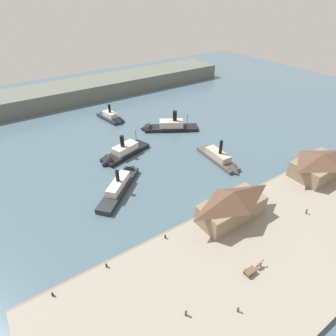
{
  "coord_description": "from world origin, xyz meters",
  "views": [
    {
      "loc": [
        -45.92,
        -46.35,
        54.64
      ],
      "look_at": [
        -1.25,
        19.66,
        2.0
      ],
      "focal_mm": 30.23,
      "sensor_mm": 36.0,
      "label": 1
    }
  ],
  "objects_px": {
    "mooring_post_center_west": "(107,266)",
    "ferry_mid_harbor": "(221,160)",
    "ferry_moored_east": "(120,154)",
    "pedestrian_walking_west": "(307,211)",
    "mooring_post_west": "(53,294)",
    "pedestrian_by_tram": "(238,309)",
    "mooring_post_east": "(165,237)",
    "horse_cart": "(254,269)",
    "ferry_approaching_west": "(113,118)",
    "ferry_shed_customs_shed": "(232,205)",
    "pedestrian_standing_center": "(186,313)",
    "ferry_departing_north": "(122,183)",
    "ferry_outer_harbor": "(164,127)",
    "ferry_shed_east_terminal": "(319,164)"
  },
  "relations": [
    {
      "from": "ferry_shed_east_terminal",
      "to": "mooring_post_east",
      "type": "bearing_deg",
      "value": 175.18
    },
    {
      "from": "ferry_shed_customs_shed",
      "to": "pedestrian_standing_center",
      "type": "relative_size",
      "value": 10.57
    },
    {
      "from": "ferry_shed_east_terminal",
      "to": "ferry_departing_north",
      "type": "relative_size",
      "value": 0.82
    },
    {
      "from": "ferry_shed_east_terminal",
      "to": "ferry_moored_east",
      "type": "height_order",
      "value": "ferry_shed_east_terminal"
    },
    {
      "from": "ferry_moored_east",
      "to": "ferry_approaching_west",
      "type": "xyz_separation_m",
      "value": [
        11.8,
        32.22,
        -0.19
      ]
    },
    {
      "from": "pedestrian_walking_west",
      "to": "ferry_departing_north",
      "type": "xyz_separation_m",
      "value": [
        -35.78,
        41.17,
        -0.59
      ]
    },
    {
      "from": "horse_cart",
      "to": "ferry_moored_east",
      "type": "relative_size",
      "value": 0.25
    },
    {
      "from": "pedestrian_by_tram",
      "to": "ferry_moored_east",
      "type": "height_order",
      "value": "ferry_moored_east"
    },
    {
      "from": "ferry_moored_east",
      "to": "ferry_mid_harbor",
      "type": "relative_size",
      "value": 1.03
    },
    {
      "from": "ferry_outer_harbor",
      "to": "ferry_mid_harbor",
      "type": "distance_m",
      "value": 34.6
    },
    {
      "from": "mooring_post_center_west",
      "to": "ferry_approaching_west",
      "type": "height_order",
      "value": "ferry_approaching_west"
    },
    {
      "from": "mooring_post_west",
      "to": "ferry_departing_north",
      "type": "distance_m",
      "value": 39.5
    },
    {
      "from": "ferry_shed_customs_shed",
      "to": "ferry_departing_north",
      "type": "distance_m",
      "value": 35.4
    },
    {
      "from": "horse_cart",
      "to": "pedestrian_by_tram",
      "type": "xyz_separation_m",
      "value": [
        -9.46,
        -4.58,
        -0.21
      ]
    },
    {
      "from": "ferry_departing_north",
      "to": "mooring_post_east",
      "type": "bearing_deg",
      "value": -92.84
    },
    {
      "from": "horse_cart",
      "to": "ferry_approaching_west",
      "type": "distance_m",
      "value": 94.96
    },
    {
      "from": "ferry_shed_customs_shed",
      "to": "ferry_mid_harbor",
      "type": "xyz_separation_m",
      "value": [
        18.35,
        22.97,
        -4.44
      ]
    },
    {
      "from": "ferry_shed_east_terminal",
      "to": "mooring_post_west",
      "type": "height_order",
      "value": "ferry_shed_east_terminal"
    },
    {
      "from": "ferry_departing_north",
      "to": "ferry_outer_harbor",
      "type": "bearing_deg",
      "value": 38.47
    },
    {
      "from": "mooring_post_center_west",
      "to": "ferry_mid_harbor",
      "type": "height_order",
      "value": "ferry_mid_harbor"
    },
    {
      "from": "pedestrian_walking_west",
      "to": "mooring_post_west",
      "type": "xyz_separation_m",
      "value": [
        -64.67,
        14.23,
        -0.31
      ]
    },
    {
      "from": "horse_cart",
      "to": "ferry_departing_north",
      "type": "xyz_separation_m",
      "value": [
        -9.35,
        45.79,
        -0.76
      ]
    },
    {
      "from": "mooring_post_east",
      "to": "ferry_moored_east",
      "type": "distance_m",
      "value": 44.15
    },
    {
      "from": "mooring_post_west",
      "to": "ferry_outer_harbor",
      "type": "bearing_deg",
      "value": 40.63
    },
    {
      "from": "pedestrian_walking_west",
      "to": "mooring_post_center_west",
      "type": "xyz_separation_m",
      "value": [
        -52.74,
        14.57,
        -0.31
      ]
    },
    {
      "from": "mooring_post_east",
      "to": "ferry_mid_harbor",
      "type": "xyz_separation_m",
      "value": [
        36.99,
        19.25,
        -0.31
      ]
    },
    {
      "from": "ferry_outer_harbor",
      "to": "horse_cart",
      "type": "bearing_deg",
      "value": -108.68
    },
    {
      "from": "ferry_mid_harbor",
      "to": "ferry_approaching_west",
      "type": "height_order",
      "value": "ferry_mid_harbor"
    },
    {
      "from": "horse_cart",
      "to": "ferry_mid_harbor",
      "type": "distance_m",
      "value": 46.39
    },
    {
      "from": "ferry_moored_east",
      "to": "pedestrian_walking_west",
      "type": "bearing_deg",
      "value": -63.79
    },
    {
      "from": "ferry_moored_east",
      "to": "horse_cart",
      "type": "bearing_deg",
      "value": -88.23
    },
    {
      "from": "mooring_post_east",
      "to": "ferry_outer_harbor",
      "type": "bearing_deg",
      "value": 56.75
    },
    {
      "from": "ferry_shed_customs_shed",
      "to": "mooring_post_center_west",
      "type": "relative_size",
      "value": 20.83
    },
    {
      "from": "ferry_shed_east_terminal",
      "to": "pedestrian_walking_west",
      "type": "xyz_separation_m",
      "value": [
        -19.72,
        -9.53,
        -3.18
      ]
    },
    {
      "from": "mooring_post_west",
      "to": "ferry_departing_north",
      "type": "height_order",
      "value": "ferry_departing_north"
    },
    {
      "from": "mooring_post_east",
      "to": "ferry_approaching_west",
      "type": "height_order",
      "value": "ferry_approaching_west"
    },
    {
      "from": "ferry_shed_customs_shed",
      "to": "ferry_shed_east_terminal",
      "type": "xyz_separation_m",
      "value": [
        38.2,
        -1.07,
        -0.63
      ]
    },
    {
      "from": "ferry_shed_customs_shed",
      "to": "mooring_post_center_west",
      "type": "height_order",
      "value": "ferry_shed_customs_shed"
    },
    {
      "from": "mooring_post_center_west",
      "to": "ferry_mid_harbor",
      "type": "relative_size",
      "value": 0.04
    },
    {
      "from": "pedestrian_walking_west",
      "to": "ferry_outer_harbor",
      "type": "xyz_separation_m",
      "value": [
        -1.83,
        68.14,
        -0.49
      ]
    },
    {
      "from": "horse_cart",
      "to": "ferry_approaching_west",
      "type": "bearing_deg",
      "value": 84.03
    },
    {
      "from": "mooring_post_center_west",
      "to": "ferry_moored_east",
      "type": "bearing_deg",
      "value": 60.47
    },
    {
      "from": "ferry_shed_customs_shed",
      "to": "pedestrian_standing_center",
      "type": "xyz_separation_m",
      "value": [
        -26.21,
        -14.74,
        -3.77
      ]
    },
    {
      "from": "ferry_shed_customs_shed",
      "to": "ferry_mid_harbor",
      "type": "relative_size",
      "value": 0.87
    },
    {
      "from": "ferry_shed_customs_shed",
      "to": "ferry_outer_harbor",
      "type": "distance_m",
      "value": 60.05
    },
    {
      "from": "ferry_mid_harbor",
      "to": "ferry_outer_harbor",
      "type": "bearing_deg",
      "value": 92.82
    },
    {
      "from": "pedestrian_by_tram",
      "to": "ferry_moored_east",
      "type": "xyz_separation_m",
      "value": [
        7.53,
        66.8,
        -0.53
      ]
    },
    {
      "from": "ferry_shed_customs_shed",
      "to": "ferry_shed_east_terminal",
      "type": "bearing_deg",
      "value": -1.61
    },
    {
      "from": "ferry_approaching_west",
      "to": "mooring_post_center_west",
      "type": "bearing_deg",
      "value": -115.68
    },
    {
      "from": "pedestrian_walking_west",
      "to": "mooring_post_west",
      "type": "height_order",
      "value": "pedestrian_walking_west"
    }
  ]
}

